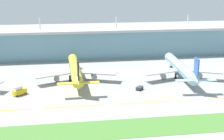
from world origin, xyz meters
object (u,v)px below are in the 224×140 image
(airliner_near_middle, at_px, (75,70))
(pushback_tug, at_px, (140,88))
(airliner_far_middle, at_px, (181,68))
(fuel_truck, at_px, (19,91))

(airliner_near_middle, xyz_separation_m, pushback_tug, (33.01, -22.73, -5.35))
(airliner_near_middle, relative_size, airliner_far_middle, 1.02)
(airliner_far_middle, xyz_separation_m, fuel_truck, (-91.60, -16.20, -4.19))
(airliner_near_middle, relative_size, fuel_truck, 9.40)
(fuel_truck, xyz_separation_m, pushback_tug, (62.57, -1.12, -1.16))
(airliner_far_middle, bearing_deg, airliner_near_middle, 175.02)
(fuel_truck, bearing_deg, airliner_near_middle, 36.17)
(airliner_near_middle, xyz_separation_m, fuel_truck, (-29.56, -21.61, -4.19))
(airliner_near_middle, relative_size, pushback_tug, 13.71)
(airliner_near_middle, xyz_separation_m, airliner_far_middle, (62.04, -5.40, -0.00))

